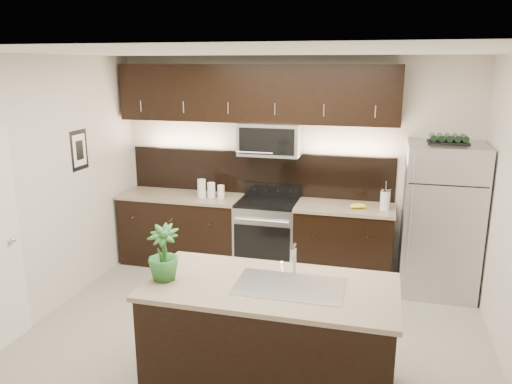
% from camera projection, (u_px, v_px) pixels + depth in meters
% --- Properties ---
extents(ground, '(4.50, 4.50, 0.00)m').
position_uv_depth(ground, '(253.00, 340.00, 4.84)').
color(ground, gray).
rests_on(ground, ground).
extents(room_walls, '(4.52, 4.02, 2.71)m').
position_uv_depth(room_walls, '(239.00, 170.00, 4.41)').
color(room_walls, beige).
rests_on(room_walls, ground).
extents(counter_run, '(3.51, 0.65, 0.94)m').
position_uv_depth(counter_run, '(252.00, 235.00, 6.42)').
color(counter_run, black).
rests_on(counter_run, ground).
extents(upper_fixtures, '(3.49, 0.40, 1.66)m').
position_uv_depth(upper_fixtures, '(257.00, 103.00, 6.13)').
color(upper_fixtures, black).
rests_on(upper_fixtures, counter_run).
extents(island, '(1.96, 0.96, 0.94)m').
position_uv_depth(island, '(270.00, 338.00, 4.00)').
color(island, black).
rests_on(island, ground).
extents(sink_faucet, '(0.84, 0.50, 0.28)m').
position_uv_depth(sink_faucet, '(290.00, 284.00, 3.85)').
color(sink_faucet, silver).
rests_on(sink_faucet, island).
extents(refrigerator, '(0.84, 0.76, 1.75)m').
position_uv_depth(refrigerator, '(441.00, 219.00, 5.71)').
color(refrigerator, '#B2B2B7').
rests_on(refrigerator, ground).
extents(wine_rack, '(0.43, 0.27, 0.10)m').
position_uv_depth(wine_rack, '(448.00, 139.00, 5.48)').
color(wine_rack, black).
rests_on(wine_rack, refrigerator).
extents(plant, '(0.27, 0.27, 0.45)m').
position_uv_depth(plant, '(163.00, 253.00, 3.92)').
color(plant, '#265B24').
rests_on(plant, island).
extents(canisters, '(0.35, 0.12, 0.23)m').
position_uv_depth(canisters, '(209.00, 190.00, 6.37)').
color(canisters, silver).
rests_on(canisters, counter_run).
extents(french_press, '(0.12, 0.12, 0.34)m').
position_uv_depth(french_press, '(385.00, 199.00, 5.82)').
color(french_press, silver).
rests_on(french_press, counter_run).
extents(bananas, '(0.23, 0.20, 0.06)m').
position_uv_depth(bananas, '(353.00, 206.00, 5.91)').
color(bananas, gold).
rests_on(bananas, counter_run).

